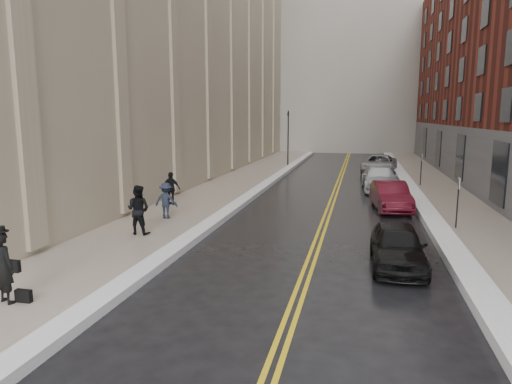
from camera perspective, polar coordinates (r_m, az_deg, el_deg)
The scene contains 19 objects.
ground at distance 13.20m, azimuth -5.53°, elevation -11.41°, with size 160.00×160.00×0.00m, color black.
sidewalk_left at distance 29.31m, azimuth -4.00°, elevation 0.37°, with size 4.00×64.00×0.15m, color gray.
sidewalk_right at distance 28.51m, azimuth 22.94°, elevation -0.62°, with size 3.00×64.00×0.15m, color gray.
lane_stripe_a at distance 28.12m, azimuth 9.54°, elevation -0.28°, with size 0.12×64.00×0.01m, color gold.
lane_stripe_b at distance 28.11m, azimuth 10.03°, elevation -0.30°, with size 0.12×64.00×0.01m, color gold.
snow_ridge_left at distance 28.72m, azimuth 0.40°, elevation 0.31°, with size 0.70×60.80×0.26m, color white.
snow_ridge_right at distance 28.23m, azimuth 19.26°, elevation -0.34°, with size 0.85×60.80×0.30m, color white.
tower_far_right at distance 80.22m, azimuth 21.34°, elevation 21.29°, with size 22.00×18.00×44.00m, color slate.
traffic_signal at distance 42.23m, azimuth 4.04°, elevation 7.24°, with size 0.18×0.15×5.20m.
parking_sign_near at distance 20.35m, azimuth 23.91°, elevation -0.80°, with size 0.06×0.35×2.23m.
parking_sign_far at distance 32.10m, azimuth 19.95°, elevation 2.92°, with size 0.06×0.35×2.23m.
car_black at distance 15.02m, azimuth 17.29°, elevation -6.45°, with size 1.62×4.03×1.37m, color black.
car_maroon at distance 23.94m, azimuth 16.48°, elevation -0.49°, with size 1.52×4.36×1.44m, color #3F0B15.
car_silver_near at distance 30.28m, azimuth 15.19°, elevation 1.65°, with size 2.12×5.21×1.51m, color #B4B7BC.
car_silver_far at distance 39.22m, azimuth 15.16°, elevation 3.37°, with size 2.54×5.50×1.53m, color #9D9FA5.
pedestrian_main at distance 12.84m, azimuth -28.96°, elevation -8.24°, with size 0.66×0.43×1.80m, color black.
pedestrian_a at distance 18.26m, azimuth -14.50°, elevation -2.15°, with size 0.94×0.73×1.92m, color black.
pedestrian_b at distance 20.83m, azimuth -11.18°, elevation -1.05°, with size 1.04×0.60×1.62m, color #1B2131.
pedestrian_c at distance 24.01m, azimuth -10.55°, elevation 0.45°, with size 1.00×0.42×1.71m, color black.
Camera 1 is at (3.97, -11.68, 4.69)m, focal length 32.00 mm.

